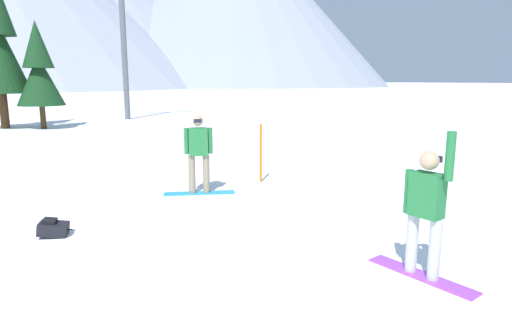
# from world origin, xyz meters

# --- Properties ---
(ground_plane) EXTENTS (800.00, 800.00, 0.00)m
(ground_plane) POSITION_xyz_m (0.00, 0.00, 0.00)
(ground_plane) COLOR white
(snowboarder_foreground) EXTENTS (0.57, 1.49, 1.94)m
(snowboarder_foreground) POSITION_xyz_m (3.31, -0.98, 0.91)
(snowboarder_foreground) COLOR #993FD8
(snowboarder_foreground) RESTS_ON ground_plane
(snowboarder_midground) EXTENTS (1.60, 0.78, 1.78)m
(snowboarder_midground) POSITION_xyz_m (2.07, 4.33, 0.94)
(snowboarder_midground) COLOR #1E8CD8
(snowboarder_midground) RESTS_ON ground_plane
(backpack_black) EXTENTS (0.55, 0.43, 0.31)m
(backpack_black) POSITION_xyz_m (-0.98, 2.79, 0.14)
(backpack_black) COLOR black
(backpack_black) RESTS_ON ground_plane
(trail_marker_pole) EXTENTS (0.06, 0.06, 1.47)m
(trail_marker_pole) POSITION_xyz_m (3.83, 4.72, 0.73)
(trail_marker_pole) COLOR orange
(trail_marker_pole) RESTS_ON ground_plane
(pine_tree_short) EXTENTS (2.36, 2.36, 5.57)m
(pine_tree_short) POSITION_xyz_m (-1.01, 20.74, 3.04)
(pine_tree_short) COLOR #472D19
(pine_tree_short) RESTS_ON ground_plane
(ski_lift_tower) EXTENTS (3.54, 0.36, 10.08)m
(ski_lift_tower) POSITION_xyz_m (4.03, 24.64, 5.80)
(ski_lift_tower) COLOR #595B60
(ski_lift_tower) RESTS_ON ground_plane
(peak_east_ridge) EXTENTS (115.07, 115.07, 60.74)m
(peak_east_ridge) POSITION_xyz_m (25.62, 187.97, 31.73)
(peak_east_ridge) COLOR #8C93A3
(peak_east_ridge) RESTS_ON ground_plane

